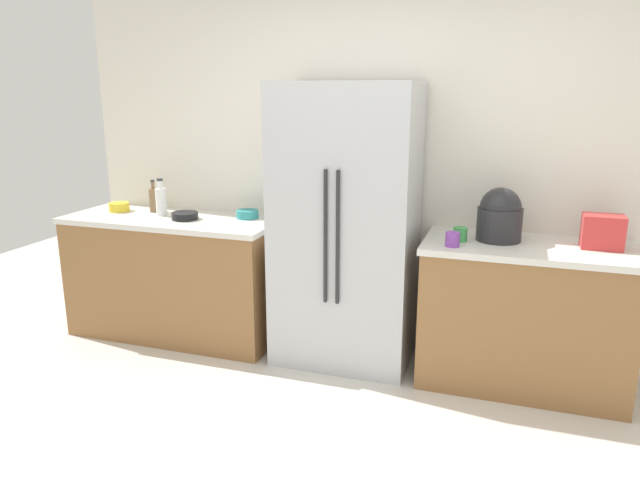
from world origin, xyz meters
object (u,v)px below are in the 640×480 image
(toaster, at_px, (603,232))
(rice_cooker, at_px, (500,216))
(bowl_a, at_px, (185,216))
(bowl_c, at_px, (247,214))
(bottle_b, at_px, (161,200))
(cup_a, at_px, (452,239))
(bowl_b, at_px, (119,207))
(refrigerator, at_px, (346,227))
(bottle_a, at_px, (154,200))
(cup_b, at_px, (460,234))

(toaster, bearing_deg, rice_cooker, 179.97)
(bowl_a, height_order, bowl_c, bowl_c)
(rice_cooker, relative_size, bowl_a, 1.76)
(bottle_b, height_order, cup_a, bottle_b)
(toaster, xyz_separation_m, bowl_a, (-2.78, -0.09, -0.07))
(bowl_b, bearing_deg, toaster, -0.21)
(bowl_c, bearing_deg, refrigerator, -10.63)
(refrigerator, xyz_separation_m, bottle_a, (-1.58, 0.13, 0.07))
(bottle_a, xyz_separation_m, bottle_b, (0.13, -0.10, 0.02))
(toaster, height_order, bowl_b, toaster)
(toaster, distance_m, cup_b, 0.82)
(bowl_a, bearing_deg, toaster, 1.77)
(cup_b, bearing_deg, toaster, 6.79)
(rice_cooker, xyz_separation_m, bottle_a, (-2.56, 0.08, -0.06))
(cup_a, relative_size, bowl_b, 0.57)
(bowl_b, bearing_deg, bottle_a, 13.47)
(refrigerator, bearing_deg, bowl_b, 178.06)
(refrigerator, relative_size, bottle_b, 6.79)
(bottle_b, distance_m, bowl_a, 0.26)
(cup_b, height_order, bowl_b, cup_b)
(refrigerator, height_order, rice_cooker, refrigerator)
(rice_cooker, height_order, bowl_b, rice_cooker)
(toaster, relative_size, bowl_c, 1.43)
(cup_b, bearing_deg, cup_a, -102.34)
(cup_a, relative_size, cup_b, 0.99)
(refrigerator, xyz_separation_m, cup_b, (0.76, -0.05, 0.02))
(toaster, xyz_separation_m, cup_a, (-0.85, -0.24, -0.06))
(bowl_b, bearing_deg, cup_b, -2.41)
(toaster, xyz_separation_m, bowl_c, (-2.37, 0.10, -0.07))
(cup_a, bearing_deg, bowl_c, 167.38)
(rice_cooker, height_order, bowl_a, rice_cooker)
(cup_a, xyz_separation_m, cup_b, (0.03, 0.14, 0.00))
(refrigerator, height_order, bottle_b, refrigerator)
(bottle_a, distance_m, bowl_b, 0.29)
(toaster, bearing_deg, bottle_a, 178.58)
(rice_cooker, relative_size, cup_a, 3.83)
(bottle_a, distance_m, cup_b, 2.34)
(bowl_c, bearing_deg, bowl_a, -155.92)
(bottle_b, height_order, cup_b, bottle_b)
(cup_a, xyz_separation_m, bowl_a, (-1.94, 0.16, -0.02))
(toaster, height_order, bottle_b, bottle_b)
(bottle_a, relative_size, cup_b, 2.83)
(bowl_b, bearing_deg, bowl_a, -8.73)
(bottle_b, bearing_deg, cup_b, -2.06)
(bottle_a, relative_size, bowl_a, 1.31)
(cup_a, height_order, bowl_a, cup_a)
(refrigerator, height_order, bowl_a, refrigerator)
(bottle_b, bearing_deg, bowl_c, 10.13)
(bottle_a, bearing_deg, bowl_a, -24.00)
(bottle_a, distance_m, bowl_a, 0.41)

